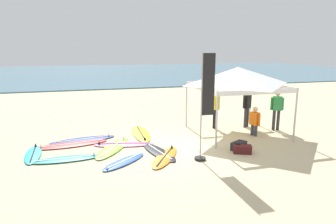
{
  "coord_description": "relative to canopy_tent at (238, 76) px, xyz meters",
  "views": [
    {
      "loc": [
        -3.1,
        -9.92,
        3.5
      ],
      "look_at": [
        0.03,
        1.34,
        1.0
      ],
      "focal_mm": 32.17,
      "sensor_mm": 36.0,
      "label": 1
    }
  ],
  "objects": [
    {
      "name": "canopy_tent",
      "position": [
        0.0,
        0.0,
        0.0
      ],
      "size": [
        3.34,
        3.34,
        2.75
      ],
      "color": "#B7B7BC",
      "rests_on": "ground"
    },
    {
      "name": "surfboard_yellow",
      "position": [
        -3.84,
        0.87,
        -2.35
      ],
      "size": [
        0.72,
        2.45,
        0.19
      ],
      "color": "yellow",
      "rests_on": "ground"
    },
    {
      "name": "surfboard_blue",
      "position": [
        -4.92,
        -2.08,
        -2.35
      ],
      "size": [
        1.69,
        1.55,
        0.19
      ],
      "color": "blue",
      "rests_on": "ground"
    },
    {
      "name": "surfboard_red",
      "position": [
        -6.55,
        0.15,
        -2.35
      ],
      "size": [
        2.64,
        1.07,
        0.19
      ],
      "color": "red",
      "rests_on": "ground"
    },
    {
      "name": "surfboard_pink",
      "position": [
        -4.71,
        -0.36,
        -2.35
      ],
      "size": [
        2.26,
        1.01,
        0.19
      ],
      "color": "pink",
      "rests_on": "ground"
    },
    {
      "name": "gear_bag_by_pole",
      "position": [
        -0.88,
        -1.93,
        -2.25
      ],
      "size": [
        0.68,
        0.58,
        0.28
      ],
      "primitive_type": "cube",
      "rotation": [
        0.0,
        0.0,
        0.54
      ],
      "color": "#232328",
      "rests_on": "ground"
    },
    {
      "name": "ground_plane",
      "position": [
        -2.86,
        -1.02,
        -2.39
      ],
      "size": [
        80.0,
        80.0,
        0.0
      ],
      "primitive_type": "plane",
      "color": "beige"
    },
    {
      "name": "surfboard_lime",
      "position": [
        -5.12,
        -0.66,
        -2.35
      ],
      "size": [
        1.74,
        2.43,
        0.19
      ],
      "color": "#7AD12D",
      "rests_on": "ground"
    },
    {
      "name": "sea",
      "position": [
        -2.86,
        32.81,
        -2.34
      ],
      "size": [
        80.0,
        36.0,
        0.1
      ],
      "primitive_type": "cube",
      "color": "teal",
      "rests_on": "ground"
    },
    {
      "name": "person_black",
      "position": [
        0.95,
        0.77,
        -1.4
      ],
      "size": [
        0.48,
        0.38,
        1.71
      ],
      "color": "#2D2D33",
      "rests_on": "ground"
    },
    {
      "name": "surfboard_navy",
      "position": [
        -6.14,
        0.63,
        -2.35
      ],
      "size": [
        2.54,
        1.07,
        0.19
      ],
      "color": "navy",
      "rests_on": "ground"
    },
    {
      "name": "surfboard_orange",
      "position": [
        -3.58,
        -2.02,
        -2.35
      ],
      "size": [
        1.57,
        2.08,
        0.19
      ],
      "color": "orange",
      "rests_on": "ground"
    },
    {
      "name": "surfboard_black",
      "position": [
        -3.66,
        -1.5,
        -2.35
      ],
      "size": [
        1.04,
        2.17,
        0.19
      ],
      "color": "black",
      "rests_on": "ground"
    },
    {
      "name": "person_orange",
      "position": [
        0.56,
        -0.53,
        -1.73
      ],
      "size": [
        0.31,
        0.53,
        1.2
      ],
      "color": "#383842",
      "rests_on": "ground"
    },
    {
      "name": "person_yellow",
      "position": [
        -0.53,
        0.87,
        -1.4
      ],
      "size": [
        0.23,
        0.55,
        1.71
      ],
      "color": "black",
      "rests_on": "ground"
    },
    {
      "name": "person_green",
      "position": [
        1.91,
        -0.04,
        -1.4
      ],
      "size": [
        0.51,
        0.35,
        1.71
      ],
      "color": "#2D2D33",
      "rests_on": "ground"
    },
    {
      "name": "surfboard_teal",
      "position": [
        -6.66,
        -1.36,
        -2.35
      ],
      "size": [
        2.15,
        0.65,
        0.19
      ],
      "color": "#19847F",
      "rests_on": "ground"
    },
    {
      "name": "banner_flag",
      "position": [
        -2.43,
        -2.47,
        -0.82
      ],
      "size": [
        0.6,
        0.36,
        3.4
      ],
      "color": "#99999E",
      "rests_on": "ground"
    },
    {
      "name": "gear_bag_near_tent",
      "position": [
        -0.94,
        -2.28,
        -2.25
      ],
      "size": [
        0.68,
        0.53,
        0.28
      ],
      "primitive_type": "cube",
      "rotation": [
        0.0,
        0.0,
        2.73
      ],
      "color": "#4C1919",
      "rests_on": "ground"
    },
    {
      "name": "surfboard_cyan",
      "position": [
        -7.74,
        -0.61,
        -2.35
      ],
      "size": [
        0.57,
        1.9,
        0.19
      ],
      "color": "#23B2CC",
      "rests_on": "ground"
    }
  ]
}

